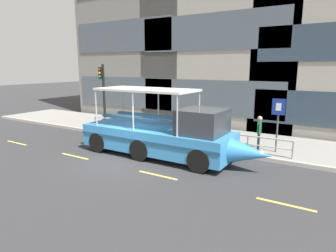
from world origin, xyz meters
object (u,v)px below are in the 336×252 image
traffic_light_pole (103,91)px  parking_sign (278,116)px  leaned_bicycle (110,124)px  pedestrian_near_bow (259,130)px  duck_tour_boat (166,136)px

traffic_light_pole → parking_sign: traffic_light_pole is taller
traffic_light_pole → leaned_bicycle: (0.40, 0.11, -2.18)m
pedestrian_near_bow → duck_tour_boat: bearing=-141.2°
traffic_light_pole → leaned_bicycle: size_ratio=2.42×
traffic_light_pole → leaned_bicycle: 2.22m
leaned_bicycle → duck_tour_boat: size_ratio=0.19×
leaned_bicycle → pedestrian_near_bow: bearing=2.1°
traffic_light_pole → leaned_bicycle: traffic_light_pole is taller
traffic_light_pole → duck_tour_boat: bearing=-21.3°
parking_sign → pedestrian_near_bow: size_ratio=1.52×
traffic_light_pole → duck_tour_boat: size_ratio=0.45×
traffic_light_pole → pedestrian_near_bow: bearing=2.7°
parking_sign → pedestrian_near_bow: (-0.82, -0.06, -0.73)m
parking_sign → pedestrian_near_bow: parking_sign is taller
traffic_light_pole → duck_tour_boat: 6.93m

